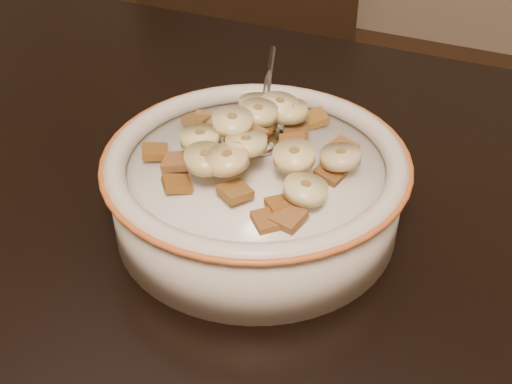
% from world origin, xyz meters
% --- Properties ---
extents(chair, '(0.57, 0.57, 0.99)m').
position_xyz_m(chair, '(-0.11, 0.63, 0.49)').
color(chair, black).
rests_on(chair, floor).
extents(cereal_bowl, '(0.23, 0.23, 0.05)m').
position_xyz_m(cereal_bowl, '(0.25, 0.07, 0.78)').
color(cereal_bowl, beige).
rests_on(cereal_bowl, table).
extents(milk, '(0.19, 0.19, 0.00)m').
position_xyz_m(milk, '(0.25, 0.07, 0.80)').
color(milk, silver).
rests_on(milk, cereal_bowl).
extents(spoon, '(0.06, 0.07, 0.01)m').
position_xyz_m(spoon, '(0.24, 0.11, 0.81)').
color(spoon, silver).
rests_on(spoon, cereal_bowl).
extents(cereal_square_0, '(0.03, 0.03, 0.01)m').
position_xyz_m(cereal_square_0, '(0.27, 0.12, 0.82)').
color(cereal_square_0, brown).
rests_on(cereal_square_0, milk).
extents(cereal_square_1, '(0.02, 0.02, 0.01)m').
position_xyz_m(cereal_square_1, '(0.31, 0.08, 0.81)').
color(cereal_square_1, brown).
rests_on(cereal_square_1, milk).
extents(cereal_square_2, '(0.03, 0.03, 0.01)m').
position_xyz_m(cereal_square_2, '(0.21, 0.07, 0.82)').
color(cereal_square_2, brown).
rests_on(cereal_square_2, milk).
extents(cereal_square_3, '(0.03, 0.03, 0.01)m').
position_xyz_m(cereal_square_3, '(0.18, 0.05, 0.81)').
color(cereal_square_3, brown).
rests_on(cereal_square_3, milk).
extents(cereal_square_4, '(0.03, 0.03, 0.01)m').
position_xyz_m(cereal_square_4, '(0.27, 0.15, 0.81)').
color(cereal_square_4, brown).
rests_on(cereal_square_4, milk).
extents(cereal_square_5, '(0.03, 0.03, 0.01)m').
position_xyz_m(cereal_square_5, '(0.21, 0.02, 0.81)').
color(cereal_square_5, brown).
rests_on(cereal_square_5, milk).
extents(cereal_square_6, '(0.03, 0.03, 0.01)m').
position_xyz_m(cereal_square_6, '(0.29, 0.01, 0.81)').
color(cereal_square_6, brown).
rests_on(cereal_square_6, milk).
extents(cereal_square_7, '(0.03, 0.03, 0.01)m').
position_xyz_m(cereal_square_7, '(0.28, 0.09, 0.82)').
color(cereal_square_7, brown).
rests_on(cereal_square_7, milk).
extents(cereal_square_8, '(0.02, 0.03, 0.01)m').
position_xyz_m(cereal_square_8, '(0.30, 0.02, 0.81)').
color(cereal_square_8, brown).
rests_on(cereal_square_8, milk).
extents(cereal_square_9, '(0.02, 0.02, 0.01)m').
position_xyz_m(cereal_square_9, '(0.25, 0.08, 0.83)').
color(cereal_square_9, brown).
rests_on(cereal_square_9, milk).
extents(cereal_square_10, '(0.03, 0.02, 0.01)m').
position_xyz_m(cereal_square_10, '(0.20, 0.04, 0.81)').
color(cereal_square_10, brown).
rests_on(cereal_square_10, milk).
extents(cereal_square_11, '(0.03, 0.03, 0.01)m').
position_xyz_m(cereal_square_11, '(0.26, 0.03, 0.82)').
color(cereal_square_11, olive).
rests_on(cereal_square_11, milk).
extents(cereal_square_12, '(0.02, 0.03, 0.01)m').
position_xyz_m(cereal_square_12, '(0.24, 0.10, 0.83)').
color(cereal_square_12, brown).
rests_on(cereal_square_12, milk).
extents(cereal_square_13, '(0.02, 0.02, 0.01)m').
position_xyz_m(cereal_square_13, '(0.24, 0.11, 0.82)').
color(cereal_square_13, '#925C2A').
rests_on(cereal_square_13, milk).
extents(cereal_square_14, '(0.03, 0.03, 0.01)m').
position_xyz_m(cereal_square_14, '(0.25, 0.06, 0.83)').
color(cereal_square_14, brown).
rests_on(cereal_square_14, milk).
extents(cereal_square_15, '(0.02, 0.02, 0.01)m').
position_xyz_m(cereal_square_15, '(0.18, 0.11, 0.81)').
color(cereal_square_15, brown).
rests_on(cereal_square_15, milk).
extents(cereal_square_16, '(0.03, 0.03, 0.01)m').
position_xyz_m(cereal_square_16, '(0.29, 0.03, 0.81)').
color(cereal_square_16, brown).
rests_on(cereal_square_16, milk).
extents(cereal_square_17, '(0.03, 0.03, 0.01)m').
position_xyz_m(cereal_square_17, '(0.31, 0.12, 0.81)').
color(cereal_square_17, '#8F5119').
rests_on(cereal_square_17, milk).
extents(cereal_square_18, '(0.03, 0.03, 0.01)m').
position_xyz_m(cereal_square_18, '(0.21, 0.12, 0.81)').
color(cereal_square_18, brown).
rests_on(cereal_square_18, milk).
extents(cereal_square_19, '(0.02, 0.02, 0.01)m').
position_xyz_m(cereal_square_19, '(0.19, 0.11, 0.81)').
color(cereal_square_19, brown).
rests_on(cereal_square_19, milk).
extents(cereal_square_20, '(0.02, 0.02, 0.01)m').
position_xyz_m(cereal_square_20, '(0.24, 0.05, 0.82)').
color(cereal_square_20, brown).
rests_on(cereal_square_20, milk).
extents(banana_slice_0, '(0.04, 0.04, 0.01)m').
position_xyz_m(banana_slice_0, '(0.31, 0.04, 0.82)').
color(banana_slice_0, '#E0CA84').
rests_on(banana_slice_0, milk).
extents(banana_slice_1, '(0.03, 0.03, 0.01)m').
position_xyz_m(banana_slice_1, '(0.23, 0.13, 0.83)').
color(banana_slice_1, tan).
rests_on(banana_slice_1, milk).
extents(banana_slice_2, '(0.04, 0.04, 0.02)m').
position_xyz_m(banana_slice_2, '(0.25, 0.13, 0.83)').
color(banana_slice_2, '#FFE8A2').
rests_on(banana_slice_2, milk).
extents(banana_slice_3, '(0.04, 0.04, 0.02)m').
position_xyz_m(banana_slice_3, '(0.32, 0.09, 0.82)').
color(banana_slice_3, '#D1B57A').
rests_on(banana_slice_3, milk).
extents(banana_slice_4, '(0.04, 0.04, 0.01)m').
position_xyz_m(banana_slice_4, '(0.22, 0.06, 0.83)').
color(banana_slice_4, tan).
rests_on(banana_slice_4, milk).
extents(banana_slice_5, '(0.04, 0.04, 0.01)m').
position_xyz_m(banana_slice_5, '(0.23, 0.03, 0.83)').
color(banana_slice_5, '#CDC270').
rests_on(banana_slice_5, milk).
extents(banana_slice_6, '(0.04, 0.04, 0.01)m').
position_xyz_m(banana_slice_6, '(0.25, 0.06, 0.84)').
color(banana_slice_6, '#E8CD7D').
rests_on(banana_slice_6, milk).
extents(banana_slice_7, '(0.04, 0.04, 0.01)m').
position_xyz_m(banana_slice_7, '(0.26, 0.13, 0.83)').
color(banana_slice_7, '#E4CE7C').
rests_on(banana_slice_7, milk).
extents(banana_slice_8, '(0.04, 0.04, 0.02)m').
position_xyz_m(banana_slice_8, '(0.25, 0.03, 0.84)').
color(banana_slice_8, '#F2CC7C').
rests_on(banana_slice_8, milk).
extents(banana_slice_9, '(0.04, 0.04, 0.01)m').
position_xyz_m(banana_slice_9, '(0.29, 0.07, 0.83)').
color(banana_slice_9, '#ECD889').
rests_on(banana_slice_9, milk).
extents(banana_slice_10, '(0.03, 0.03, 0.01)m').
position_xyz_m(banana_slice_10, '(0.24, 0.10, 0.84)').
color(banana_slice_10, '#E2C476').
rests_on(banana_slice_10, milk).
extents(banana_slice_11, '(0.04, 0.04, 0.01)m').
position_xyz_m(banana_slice_11, '(0.23, 0.07, 0.84)').
color(banana_slice_11, '#F8EC95').
rests_on(banana_slice_11, milk).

